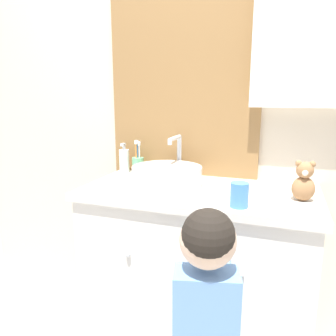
{
  "coord_description": "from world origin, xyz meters",
  "views": [
    {
      "loc": [
        0.36,
        -1.13,
        1.32
      ],
      "look_at": [
        -0.14,
        0.27,
        0.99
      ],
      "focal_mm": 35.0,
      "sensor_mm": 36.0,
      "label": 1
    }
  ],
  "objects_px": {
    "toothbrush_holder": "(138,164)",
    "teddy_bear": "(304,182)",
    "sink_basin": "(167,175)",
    "soap_dispenser": "(124,160)",
    "drinking_cup": "(239,195)",
    "child_figure": "(206,315)"
  },
  "relations": [
    {
      "from": "toothbrush_holder",
      "to": "drinking_cup",
      "type": "bearing_deg",
      "value": -32.63
    },
    {
      "from": "sink_basin",
      "to": "soap_dispenser",
      "type": "height_order",
      "value": "sink_basin"
    },
    {
      "from": "soap_dispenser",
      "to": "child_figure",
      "type": "bearing_deg",
      "value": -46.66
    },
    {
      "from": "child_figure",
      "to": "teddy_bear",
      "type": "bearing_deg",
      "value": 57.45
    },
    {
      "from": "teddy_bear",
      "to": "drinking_cup",
      "type": "bearing_deg",
      "value": -144.3
    },
    {
      "from": "child_figure",
      "to": "drinking_cup",
      "type": "relative_size",
      "value": 9.91
    },
    {
      "from": "sink_basin",
      "to": "soap_dispenser",
      "type": "distance_m",
      "value": 0.37
    },
    {
      "from": "sink_basin",
      "to": "toothbrush_holder",
      "type": "bearing_deg",
      "value": 143.62
    },
    {
      "from": "drinking_cup",
      "to": "sink_basin",
      "type": "bearing_deg",
      "value": 149.93
    },
    {
      "from": "child_figure",
      "to": "sink_basin",
      "type": "bearing_deg",
      "value": 122.31
    },
    {
      "from": "teddy_bear",
      "to": "sink_basin",
      "type": "bearing_deg",
      "value": 175.65
    },
    {
      "from": "sink_basin",
      "to": "child_figure",
      "type": "height_order",
      "value": "sink_basin"
    },
    {
      "from": "sink_basin",
      "to": "toothbrush_holder",
      "type": "xyz_separation_m",
      "value": [
        -0.24,
        0.18,
        0.0
      ]
    },
    {
      "from": "toothbrush_holder",
      "to": "teddy_bear",
      "type": "bearing_deg",
      "value": -14.63
    },
    {
      "from": "toothbrush_holder",
      "to": "teddy_bear",
      "type": "distance_m",
      "value": 0.89
    },
    {
      "from": "soap_dispenser",
      "to": "drinking_cup",
      "type": "relative_size",
      "value": 1.7
    },
    {
      "from": "sink_basin",
      "to": "teddy_bear",
      "type": "distance_m",
      "value": 0.62
    },
    {
      "from": "soap_dispenser",
      "to": "drinking_cup",
      "type": "xyz_separation_m",
      "value": [
        0.7,
        -0.4,
        -0.02
      ]
    },
    {
      "from": "soap_dispenser",
      "to": "child_figure",
      "type": "distance_m",
      "value": 1.01
    },
    {
      "from": "toothbrush_holder",
      "to": "soap_dispenser",
      "type": "bearing_deg",
      "value": 179.81
    },
    {
      "from": "toothbrush_holder",
      "to": "drinking_cup",
      "type": "relative_size",
      "value": 1.92
    },
    {
      "from": "teddy_bear",
      "to": "drinking_cup",
      "type": "relative_size",
      "value": 1.72
    }
  ]
}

